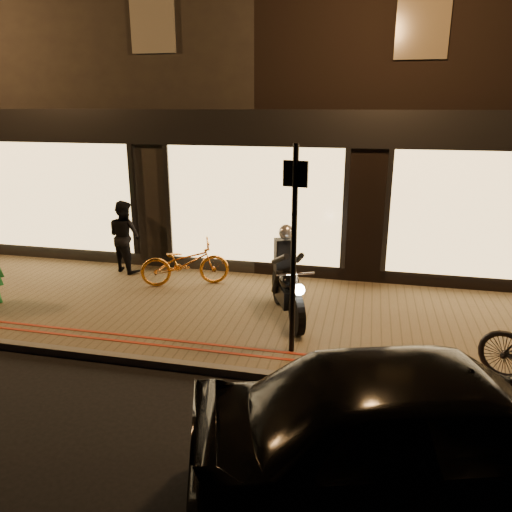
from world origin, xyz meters
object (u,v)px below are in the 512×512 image
Objects in this scene: bicycle_gold at (185,263)px; parked_car at (438,433)px; motorcycle at (287,283)px; sign_post at (294,241)px.

bicycle_gold is 6.38m from parked_car.
motorcycle is at bearing 10.84° from parked_car.
parked_car is at bearing -55.21° from sign_post.
parked_car is (1.72, -2.47, -1.03)m from sign_post.
sign_post is 3.62m from bicycle_gold.
sign_post is (0.28, -1.20, 1.06)m from motorcycle.
parked_car is at bearing -84.54° from motorcycle.
sign_post is at bearing -154.76° from bicycle_gold.
sign_post is at bearing -100.08° from motorcycle.
motorcycle is at bearing 102.95° from sign_post.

